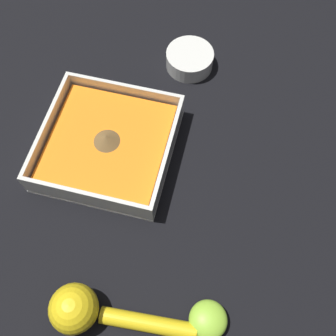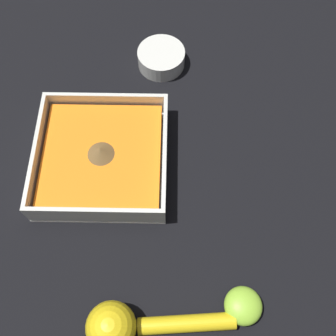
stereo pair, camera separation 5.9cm
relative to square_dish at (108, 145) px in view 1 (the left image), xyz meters
The scene contains 5 objects.
ground_plane 0.03m from the square_dish, 128.03° to the right, with size 4.00×4.00×0.00m, color black.
square_dish is the anchor object (origin of this frame).
spice_bowl 0.22m from the square_dish, 23.05° to the right, with size 0.08×0.08×0.03m.
lemon_squeezer 0.25m from the square_dish, 167.55° to the right, with size 0.06×0.19×0.06m.
lemon_half 0.29m from the square_dish, 136.37° to the right, with size 0.05×0.05×0.03m.
Camera 1 is at (-0.26, -0.15, 0.55)m, focal length 42.00 mm.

